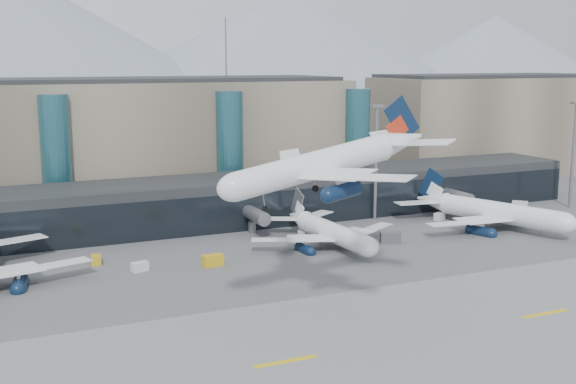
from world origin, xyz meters
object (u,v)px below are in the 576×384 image
Objects in this scene: veh_b at (96,260)px; veh_c at (390,237)px; jet_parked_right at (484,204)px; veh_e at (534,218)px; jet_parked_mid at (325,224)px; veh_h at (213,260)px; lightmast_right at (573,148)px; hero_jet at (334,154)px; veh_g at (304,233)px; lightmast_mid at (376,155)px; veh_d at (439,216)px; veh_a at (140,267)px.

veh_b is 55.70m from veh_c.
jet_parked_right is 13.42m from veh_e.
jet_parked_mid is 25.22m from veh_h.
veh_c is at bearing 171.00° from veh_e.
hero_jet is (-87.46, -42.99, 8.27)m from lightmast_right.
jet_parked_right is 10.09× the size of veh_c.
veh_e reaches higher than veh_b.
veh_g is at bearing 157.25° from veh_e.
jet_parked_mid reaches higher than veh_h.
lightmast_mid is 19.84m from veh_d.
veh_a is 0.78× the size of veh_h.
hero_jet is 12.02× the size of veh_a.
jet_parked_right is 11.10× the size of veh_h.
lightmast_mid is 25.25m from veh_c.
hero_jet reaches higher than jet_parked_right.
veh_b is (-6.03, 7.38, -0.01)m from veh_a.
jet_parked_mid is at bearing 168.00° from veh_d.
lightmast_right is 72.88m from veh_g.
veh_d is at bearing 136.50° from veh_e.
veh_g is (-71.57, -0.17, -13.78)m from lightmast_right.
veh_h is at bearing 100.34° from hero_jet.
lightmast_mid is at bearing -55.77° from jet_parked_mid.
jet_parked_mid is at bearing -175.85° from veh_c.
lightmast_right is 96.84m from veh_h.
veh_b is at bearing 119.41° from hero_jet.
veh_a is (-57.34, -18.74, -13.64)m from lightmast_mid.
lightmast_right is at bearing -29.25° from veh_d.
veh_c is (-58.30, -11.78, -13.33)m from lightmast_right.
jet_parked_mid is 38.27m from jet_parked_right.
lightmast_right is at bearing 72.33° from veh_g.
lightmast_right is 60.95m from veh_c.
veh_b is at bearing 81.16° from jet_parked_mid.
lightmast_right is 0.78× the size of jet_parked_mid.
veh_e is at bearing -13.19° from veh_a.
veh_b reaches higher than veh_g.
hero_jet reaches higher than veh_b.
hero_jet is at bearing -165.73° from veh_d.
jet_parked_right reaches higher than veh_b.
lightmast_right reaches higher than jet_parked_mid.
lightmast_mid reaches higher than jet_parked_right.
veh_a is 71.19m from veh_d.
veh_c is at bearing -111.69° from jet_parked_mid.
hero_jet is 8.54× the size of veh_c.
jet_parked_right reaches higher than veh_c.
veh_d is 1.29× the size of veh_g.
veh_b is at bearing -169.84° from lightmast_mid.
lightmast_right reaches higher than veh_b.
hero_jet is 11.77× the size of veh_e.
jet_parked_mid is 11.62× the size of veh_e.
hero_jet reaches higher than lightmast_right.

